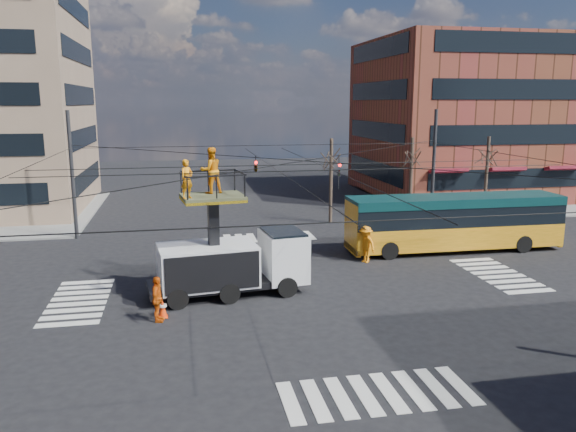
# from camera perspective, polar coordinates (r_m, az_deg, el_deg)

# --- Properties ---
(ground) EXTENTS (120.00, 120.00, 0.00)m
(ground) POSITION_cam_1_polar(r_m,az_deg,el_deg) (26.44, 1.57, -7.20)
(ground) COLOR black
(ground) RESTS_ON ground
(sidewalk_ne) EXTENTS (18.00, 18.00, 0.12)m
(sidewalk_ne) POSITION_cam_1_polar(r_m,az_deg,el_deg) (53.27, 18.95, 1.79)
(sidewalk_ne) COLOR slate
(sidewalk_ne) RESTS_ON ground
(crosswalks) EXTENTS (22.40, 22.40, 0.02)m
(crosswalks) POSITION_cam_1_polar(r_m,az_deg,el_deg) (26.44, 1.57, -7.18)
(crosswalks) COLOR silver
(crosswalks) RESTS_ON ground
(building_ne) EXTENTS (20.06, 16.06, 14.00)m
(building_ne) POSITION_cam_1_polar(r_m,az_deg,el_deg) (55.69, 18.77, 9.39)
(building_ne) COLOR brown
(building_ne) RESTS_ON ground
(overhead_network) EXTENTS (24.24, 24.24, 8.00)m
(overhead_network) POSITION_cam_1_polar(r_m,az_deg,el_deg) (25.77, 1.27, 2.14)
(overhead_network) COLOR #2D2D30
(overhead_network) RESTS_ON ground
(tree_a) EXTENTS (2.00, 2.00, 6.00)m
(tree_a) POSITION_cam_1_polar(r_m,az_deg,el_deg) (39.55, 4.42, 5.88)
(tree_a) COLOR #382B21
(tree_a) RESTS_ON ground
(tree_b) EXTENTS (2.00, 2.00, 6.00)m
(tree_b) POSITION_cam_1_polar(r_m,az_deg,el_deg) (41.55, 12.46, 5.92)
(tree_b) COLOR #382B21
(tree_b) RESTS_ON ground
(tree_c) EXTENTS (2.00, 2.00, 6.00)m
(tree_c) POSITION_cam_1_polar(r_m,az_deg,el_deg) (44.28, 19.64, 5.85)
(tree_c) COLOR #382B21
(tree_c) RESTS_ON ground
(utility_truck) EXTENTS (7.23, 3.33, 6.56)m
(utility_truck) POSITION_cam_1_polar(r_m,az_deg,el_deg) (25.06, -5.74, -3.31)
(utility_truck) COLOR black
(utility_truck) RESTS_ON ground
(city_bus) EXTENTS (12.49, 2.77, 3.20)m
(city_bus) POSITION_cam_1_polar(r_m,az_deg,el_deg) (33.76, 16.53, -0.52)
(city_bus) COLOR #BE7B11
(city_bus) RESTS_ON ground
(traffic_cone) EXTENTS (0.36, 0.36, 0.76)m
(traffic_cone) POSITION_cam_1_polar(r_m,az_deg,el_deg) (23.30, -12.62, -9.13)
(traffic_cone) COLOR #FF3A0A
(traffic_cone) RESTS_ON ground
(worker_ground) EXTENTS (0.63, 1.14, 1.83)m
(worker_ground) POSITION_cam_1_polar(r_m,az_deg,el_deg) (22.73, -13.14, -8.24)
(worker_ground) COLOR #DD580D
(worker_ground) RESTS_ON ground
(flagger) EXTENTS (1.27, 1.49, 1.99)m
(flagger) POSITION_cam_1_polar(r_m,az_deg,el_deg) (30.38, 7.89, -2.86)
(flagger) COLOR orange
(flagger) RESTS_ON ground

